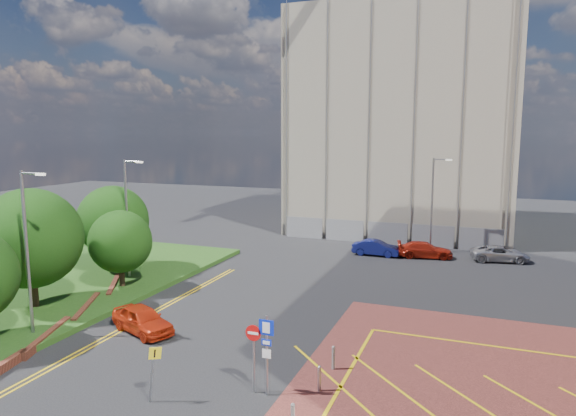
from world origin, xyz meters
The scene contains 17 objects.
ground centered at (0.00, 0.00, 0.00)m, with size 140.00×140.00×0.00m, color black.
grass_bed centered at (-18.00, 6.00, 0.15)m, with size 14.00×32.00×0.30m, color #1F4516.
retaining_wall centered at (-11.80, 2.00, 0.20)m, with size 6.06×20.33×0.40m.
tree_b centered at (-15.50, 5.00, 4.24)m, with size 5.60×5.60×6.74m.
tree_c centered at (-13.50, 10.00, 3.19)m, with size 4.00×4.00×4.90m.
tree_d centered at (-16.50, 13.00, 3.87)m, with size 5.00×5.00×6.08m.
lamp_left_near centered at (-12.42, 2.00, 4.66)m, with size 1.53×0.16×8.00m.
lamp_left_far centered at (-14.42, 12.00, 4.66)m, with size 1.53×0.16×8.00m.
lamp_back centered at (4.08, 28.00, 4.36)m, with size 1.53×0.16×8.00m.
sign_cluster centered at (0.30, 0.98, 1.95)m, with size 1.17×0.12×3.20m.
warning_sign centered at (-3.23, -1.05, 1.43)m, with size 0.58×0.38×2.25m.
construction_building centered at (0.00, 40.00, 11.00)m, with size 21.20×19.20×22.00m, color #B1A591.
construction_fence centered at (1.00, 30.00, 1.00)m, with size 21.60×0.06×2.00m, color gray.
car_red_left centered at (-7.91, 4.57, 0.68)m, with size 1.60×3.97×1.35m, color red.
car_blue_back centered at (-0.07, 25.26, 0.64)m, with size 1.35×3.87×1.27m, color navy.
car_red_back centered at (3.77, 25.92, 0.64)m, with size 1.79×4.40×1.28m, color #AD1F0E.
car_silver_back centered at (9.45, 26.78, 0.61)m, with size 2.03×4.41×1.23m, color #A09FA6.
Camera 1 is at (7.87, -16.07, 10.05)m, focal length 32.00 mm.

